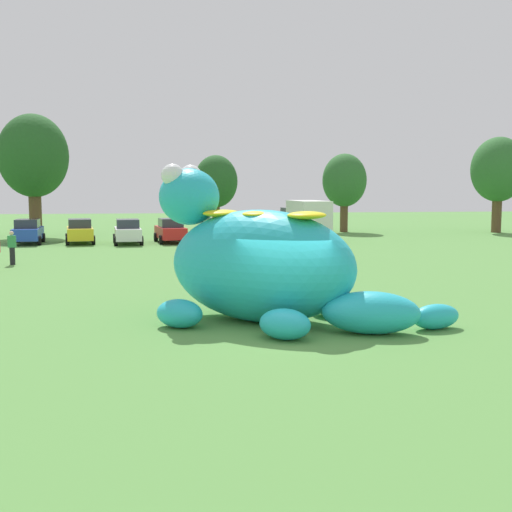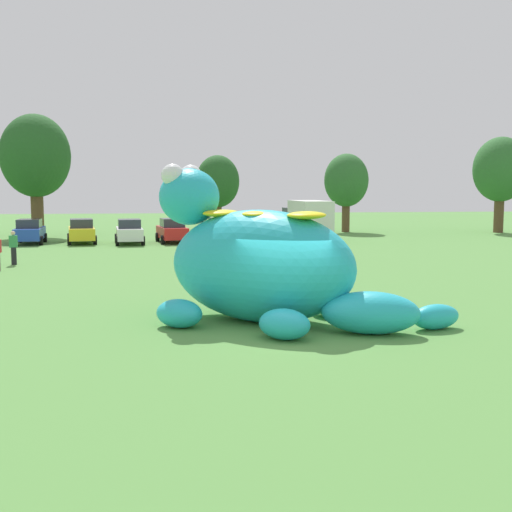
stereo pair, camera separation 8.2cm
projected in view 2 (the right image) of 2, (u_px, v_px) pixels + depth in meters
ground_plane at (284, 332)px, 17.07m from camera, size 160.00×160.00×0.00m
giant_inflatable_creature at (261, 264)px, 18.31m from camera, size 8.74×6.31×4.60m
car_blue at (30, 231)px, 43.69m from camera, size 2.22×4.24×1.72m
car_yellow at (82, 231)px, 43.99m from camera, size 2.43×4.32×1.72m
car_white at (129, 232)px, 43.62m from camera, size 2.28×4.26×1.72m
car_red at (172, 231)px, 44.65m from camera, size 2.45×4.33×1.72m
car_green at (222, 230)px, 45.05m from camera, size 2.49×4.34×1.72m
box_truck at (307, 219)px, 45.91m from camera, size 2.83×6.56×2.95m
tree_left at (35, 157)px, 49.64m from camera, size 5.42×5.42×9.62m
tree_mid_left at (218, 182)px, 54.61m from camera, size 3.76×3.76×6.67m
tree_centre_left at (346, 181)px, 55.03m from camera, size 3.84×3.84×6.82m
tree_centre at (501, 170)px, 54.25m from camera, size 4.63×4.63×8.21m
spectator_near_inflatable at (14, 248)px, 31.93m from camera, size 0.38×0.26×1.71m
spectator_by_cars at (322, 253)px, 29.52m from camera, size 0.38×0.26×1.71m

